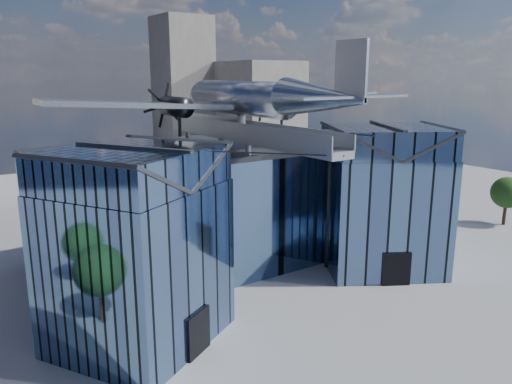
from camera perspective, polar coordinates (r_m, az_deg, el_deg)
ground_plane at (r=37.85m, az=1.75°, el=-11.25°), size 120.00×120.00×0.00m
museum at (r=40.57m, az=-3.05°, el=-1.26°), size 32.88×24.50×17.60m
bg_towers at (r=81.42m, az=-19.01°, el=8.56°), size 77.00×24.50×26.00m
tree_plaza_e at (r=59.09m, az=26.76°, el=-0.07°), size 3.41×3.41×5.20m
tree_side_e at (r=51.94m, az=18.15°, el=-0.86°), size 4.49×4.49×5.34m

